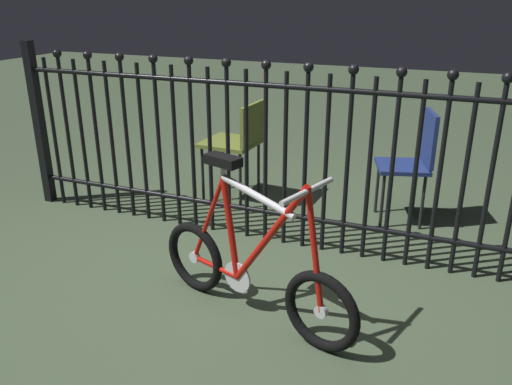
{
  "coord_description": "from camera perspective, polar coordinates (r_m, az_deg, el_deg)",
  "views": [
    {
      "loc": [
        1.23,
        -2.44,
        1.66
      ],
      "look_at": [
        0.15,
        0.21,
        0.55
      ],
      "focal_mm": 36.47,
      "sensor_mm": 36.0,
      "label": 1
    }
  ],
  "objects": [
    {
      "name": "ground_plane",
      "position": [
        3.2,
        -3.95,
        -10.12
      ],
      "size": [
        20.0,
        20.0,
        0.0
      ],
      "primitive_type": "plane",
      "color": "#415139"
    },
    {
      "name": "iron_fence",
      "position": [
        3.53,
        -0.32,
        4.87
      ],
      "size": [
        3.94,
        0.07,
        1.31
      ],
      "color": "black",
      "rests_on": "ground"
    },
    {
      "name": "bicycle",
      "position": [
        2.78,
        -0.49,
        -8.4
      ],
      "size": [
        1.26,
        0.51,
        0.88
      ],
      "color": "black",
      "rests_on": "ground"
    },
    {
      "name": "chair_olive",
      "position": [
        4.27,
        -1.9,
        5.92
      ],
      "size": [
        0.46,
        0.46,
        0.83
      ],
      "color": "black",
      "rests_on": "ground"
    },
    {
      "name": "chair_navy",
      "position": [
        4.02,
        16.92,
        3.73
      ],
      "size": [
        0.46,
        0.46,
        0.85
      ],
      "color": "black",
      "rests_on": "ground"
    }
  ]
}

